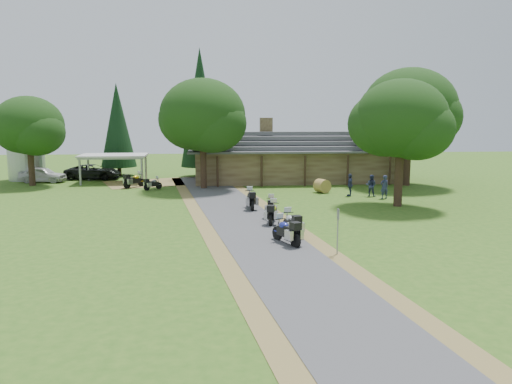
{
  "coord_description": "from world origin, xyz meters",
  "views": [
    {
      "loc": [
        -2.51,
        -25.32,
        6.44
      ],
      "look_at": [
        0.28,
        5.95,
        1.6
      ],
      "focal_mm": 35.0,
      "sensor_mm": 36.0,
      "label": 1
    }
  ],
  "objects": [
    {
      "name": "driveway",
      "position": [
        -0.5,
        4.0,
        0.0
      ],
      "size": [
        51.95,
        51.95,
        0.0
      ],
      "primitive_type": "plane",
      "rotation": [
        0.0,
        0.0,
        0.14
      ],
      "color": "#414143",
      "rests_on": "ground"
    },
    {
      "name": "motorcycle_carport_a",
      "position": [
        -9.49,
        19.96,
        0.71
      ],
      "size": [
        1.89,
        1.98,
        1.42
      ],
      "primitive_type": null,
      "rotation": [
        0.0,
        0.0,
        0.83
      ],
      "color": "gold",
      "rests_on": "ground"
    },
    {
      "name": "motorcycle_row_d",
      "position": [
        1.23,
        5.85,
        0.68
      ],
      "size": [
        0.91,
        2.06,
        1.36
      ],
      "primitive_type": null,
      "rotation": [
        0.0,
        0.0,
        1.43
      ],
      "color": "#B85815",
      "rests_on": "ground"
    },
    {
      "name": "motorcycle_row_e",
      "position": [
        0.15,
        8.68,
        0.73
      ],
      "size": [
        0.8,
        2.18,
        1.47
      ],
      "primitive_type": null,
      "rotation": [
        0.0,
        0.0,
        1.62
      ],
      "color": "black",
      "rests_on": "ground"
    },
    {
      "name": "motorcycle_row_c",
      "position": [
        1.09,
        3.94,
        0.7
      ],
      "size": [
        1.13,
        2.13,
        1.39
      ],
      "primitive_type": null,
      "rotation": [
        0.0,
        0.0,
        1.33
      ],
      "color": "yellow",
      "rests_on": "ground"
    },
    {
      "name": "sign_post",
      "position": [
        3.28,
        -3.15,
        1.09
      ],
      "size": [
        0.39,
        0.07,
        2.18
      ],
      "primitive_type": null,
      "color": "gray",
      "rests_on": "ground"
    },
    {
      "name": "motorcycle_row_a",
      "position": [
        1.18,
        -1.03,
        0.72
      ],
      "size": [
        1.51,
        2.21,
        1.45
      ],
      "primitive_type": null,
      "rotation": [
        0.0,
        0.0,
        2.0
      ],
      "color": "navy",
      "rests_on": "ground"
    },
    {
      "name": "oak_lodge_right",
      "position": [
        15.46,
        19.14,
        5.74
      ],
      "size": [
        8.48,
        8.48,
        11.48
      ],
      "primitive_type": null,
      "color": "#193710",
      "rests_on": "ground"
    },
    {
      "name": "motorcycle_row_b",
      "position": [
        1.71,
        0.61,
        0.72
      ],
      "size": [
        1.07,
        2.21,
        1.45
      ],
      "primitive_type": null,
      "rotation": [
        0.0,
        0.0,
        1.76
      ],
      "color": "#AFB2B7",
      "rests_on": "ground"
    },
    {
      "name": "cedar_near",
      "position": [
        -3.6,
        27.42,
        6.66
      ],
      "size": [
        4.25,
        4.25,
        13.33
      ],
      "primitive_type": "cone",
      "color": "black",
      "rests_on": "ground"
    },
    {
      "name": "car_white_sedan",
      "position": [
        -18.86,
        24.3,
        0.95
      ],
      "size": [
        3.25,
        5.98,
        1.89
      ],
      "primitive_type": "imported",
      "rotation": [
        0.0,
        0.0,
        1.42
      ],
      "color": "silver",
      "rests_on": "ground"
    },
    {
      "name": "hay_bale",
      "position": [
        6.71,
        15.46,
        0.57
      ],
      "size": [
        1.46,
        1.41,
        1.14
      ],
      "primitive_type": "cylinder",
      "rotation": [
        1.57,
        0.0,
        0.42
      ],
      "color": "olive",
      "rests_on": "ground"
    },
    {
      "name": "carport",
      "position": [
        -11.91,
        23.69,
        1.35
      ],
      "size": [
        6.36,
        4.33,
        2.71
      ],
      "primitive_type": null,
      "rotation": [
        0.0,
        0.0,
        0.03
      ],
      "color": "silver",
      "rests_on": "ground"
    },
    {
      "name": "ground",
      "position": [
        0.0,
        0.0,
        0.0
      ],
      "size": [
        120.0,
        120.0,
        0.0
      ],
      "primitive_type": "plane",
      "color": "#2F5919",
      "rests_on": "ground"
    },
    {
      "name": "silo",
      "position": [
        -21.08,
        26.52,
        3.56
      ],
      "size": [
        3.81,
        3.81,
        7.13
      ],
      "primitive_type": "cylinder",
      "rotation": [
        0.0,
        0.0,
        0.09
      ],
      "color": "gray",
      "rests_on": "ground"
    },
    {
      "name": "person_b",
      "position": [
        10.19,
        13.24,
        1.03
      ],
      "size": [
        0.72,
        0.67,
        2.05
      ],
      "primitive_type": "imported",
      "rotation": [
        0.0,
        0.0,
        2.57
      ],
      "color": "navy",
      "rests_on": "ground"
    },
    {
      "name": "lodge",
      "position": [
        6.0,
        24.0,
        2.45
      ],
      "size": [
        21.4,
        9.4,
        4.9
      ],
      "primitive_type": null,
      "color": "brown",
      "rests_on": "ground"
    },
    {
      "name": "person_a",
      "position": [
        10.86,
        12.06,
        1.08
      ],
      "size": [
        0.69,
        0.56,
        2.16
      ],
      "primitive_type": "imported",
      "rotation": [
        0.0,
        0.0,
        3.35
      ],
      "color": "navy",
      "rests_on": "ground"
    },
    {
      "name": "person_c",
      "position": [
        8.55,
        13.54,
        1.06
      ],
      "size": [
        0.61,
        0.71,
        2.12
      ],
      "primitive_type": "imported",
      "rotation": [
        0.0,
        0.0,
        4.37
      ],
      "color": "navy",
      "rests_on": "ground"
    },
    {
      "name": "car_dark_suv",
      "position": [
        -14.52,
        26.26,
        1.14
      ],
      "size": [
        3.33,
        6.25,
        2.28
      ],
      "primitive_type": "imported",
      "rotation": [
        0.0,
        0.0,
        1.43
      ],
      "color": "black",
      "rests_on": "ground"
    },
    {
      "name": "motorcycle_carport_b",
      "position": [
        -7.66,
        18.39,
        0.57
      ],
      "size": [
        1.58,
        1.56,
        1.15
      ],
      "primitive_type": null,
      "rotation": [
        0.0,
        0.0,
        0.77
      ],
      "color": "slate",
      "rests_on": "ground"
    },
    {
      "name": "oak_driveway",
      "position": [
        10.73,
        8.84,
        5.02
      ],
      "size": [
        6.46,
        6.46,
        10.04
      ],
      "primitive_type": null,
      "color": "#193710",
      "rests_on": "ground"
    },
    {
      "name": "oak_silo",
      "position": [
        -19.08,
        22.07,
        4.47
      ],
      "size": [
        6.23,
        6.23,
        8.95
      ],
      "primitive_type": null,
      "color": "#193710",
      "rests_on": "ground"
    },
    {
      "name": "cedar_far",
      "position": [
        -12.43,
        29.15,
        4.91
      ],
      "size": [
        3.74,
        3.74,
        9.82
      ],
      "primitive_type": "cone",
      "color": "black",
      "rests_on": "ground"
    },
    {
      "name": "oak_lodge_left",
      "position": [
        -3.25,
        18.88,
        5.22
      ],
      "size": [
        7.49,
        7.49,
        10.44
      ],
      "primitive_type": null,
      "color": "#193710",
      "rests_on": "ground"
    }
  ]
}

